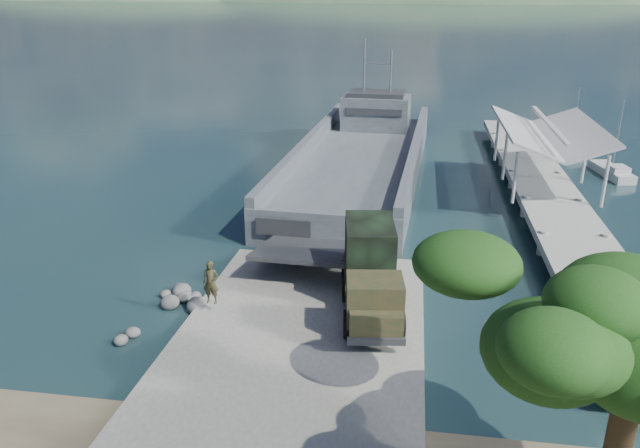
{
  "coord_description": "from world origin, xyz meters",
  "views": [
    {
      "loc": [
        4.1,
        -22.59,
        13.83
      ],
      "look_at": [
        -0.21,
        6.0,
        2.64
      ],
      "focal_mm": 35.0,
      "sensor_mm": 36.0,
      "label": 1
    }
  ],
  "objects_px": {
    "landing_craft": "(360,167)",
    "sailboat_far": "(571,149)",
    "sailboat_near": "(612,172)",
    "soldier": "(211,291)",
    "pier": "(545,181)",
    "overhang_tree": "(610,323)",
    "military_truck": "(371,271)"
  },
  "relations": [
    {
      "from": "military_truck",
      "to": "soldier",
      "type": "xyz_separation_m",
      "value": [
        -6.74,
        -1.47,
        -0.73
      ]
    },
    {
      "from": "sailboat_near",
      "to": "military_truck",
      "type": "bearing_deg",
      "value": -135.59
    },
    {
      "from": "pier",
      "to": "overhang_tree",
      "type": "xyz_separation_m",
      "value": [
        -3.92,
        -27.28,
        4.55
      ]
    },
    {
      "from": "landing_craft",
      "to": "soldier",
      "type": "xyz_separation_m",
      "value": [
        -4.38,
        -22.46,
        0.63
      ]
    },
    {
      "from": "landing_craft",
      "to": "pier",
      "type": "bearing_deg",
      "value": -14.96
    },
    {
      "from": "sailboat_near",
      "to": "overhang_tree",
      "type": "height_order",
      "value": "overhang_tree"
    },
    {
      "from": "landing_craft",
      "to": "sailboat_near",
      "type": "distance_m",
      "value": 19.41
    },
    {
      "from": "sailboat_near",
      "to": "sailboat_far",
      "type": "distance_m",
      "value": 7.3
    },
    {
      "from": "landing_craft",
      "to": "sailboat_far",
      "type": "distance_m",
      "value": 20.46
    },
    {
      "from": "pier",
      "to": "sailboat_far",
      "type": "bearing_deg",
      "value": 71.3
    },
    {
      "from": "overhang_tree",
      "to": "landing_craft",
      "type": "bearing_deg",
      "value": 105.66
    },
    {
      "from": "sailboat_near",
      "to": "sailboat_far",
      "type": "xyz_separation_m",
      "value": [
        -1.5,
        7.14,
        -0.01
      ]
    },
    {
      "from": "landing_craft",
      "to": "sailboat_far",
      "type": "bearing_deg",
      "value": 33.49
    },
    {
      "from": "pier",
      "to": "overhang_tree",
      "type": "height_order",
      "value": "overhang_tree"
    },
    {
      "from": "military_truck",
      "to": "overhang_tree",
      "type": "relative_size",
      "value": 0.9
    },
    {
      "from": "landing_craft",
      "to": "sailboat_near",
      "type": "xyz_separation_m",
      "value": [
        19.13,
        3.24,
        -0.51
      ]
    },
    {
      "from": "military_truck",
      "to": "overhang_tree",
      "type": "height_order",
      "value": "overhang_tree"
    },
    {
      "from": "overhang_tree",
      "to": "soldier",
      "type": "bearing_deg",
      "value": 145.86
    },
    {
      "from": "military_truck",
      "to": "overhang_tree",
      "type": "bearing_deg",
      "value": -65.81
    },
    {
      "from": "military_truck",
      "to": "landing_craft",
      "type": "bearing_deg",
      "value": 88.83
    },
    {
      "from": "pier",
      "to": "military_truck",
      "type": "relative_size",
      "value": 5.79
    },
    {
      "from": "soldier",
      "to": "sailboat_far",
      "type": "height_order",
      "value": "sailboat_far"
    },
    {
      "from": "landing_craft",
      "to": "sailboat_far",
      "type": "xyz_separation_m",
      "value": [
        17.63,
        10.38,
        -0.53
      ]
    },
    {
      "from": "sailboat_near",
      "to": "sailboat_far",
      "type": "relative_size",
      "value": 1.04
    },
    {
      "from": "pier",
      "to": "sailboat_far",
      "type": "distance_m",
      "value": 15.37
    },
    {
      "from": "landing_craft",
      "to": "overhang_tree",
      "type": "bearing_deg",
      "value": -71.32
    },
    {
      "from": "pier",
      "to": "sailboat_near",
      "type": "xyz_separation_m",
      "value": [
        6.41,
        7.36,
        -1.28
      ]
    },
    {
      "from": "soldier",
      "to": "pier",
      "type": "bearing_deg",
      "value": 49.22
    },
    {
      "from": "sailboat_far",
      "to": "overhang_tree",
      "type": "relative_size",
      "value": 0.68
    },
    {
      "from": "soldier",
      "to": "sailboat_far",
      "type": "bearing_deg",
      "value": 58.4
    },
    {
      "from": "landing_craft",
      "to": "overhang_tree",
      "type": "height_order",
      "value": "landing_craft"
    },
    {
      "from": "military_truck",
      "to": "sailboat_near",
      "type": "height_order",
      "value": "sailboat_near"
    }
  ]
}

